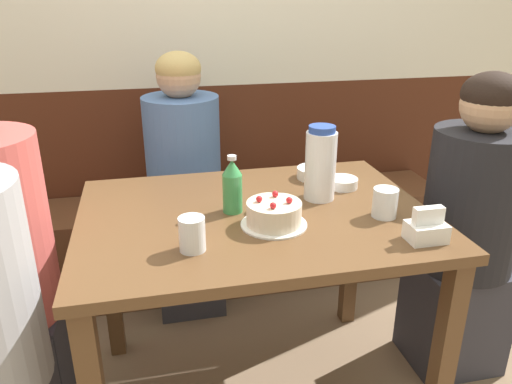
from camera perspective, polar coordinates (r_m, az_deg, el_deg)
The scene contains 13 objects.
back_wall at distance 2.53m, azimuth -5.53°, elevation 17.64°, with size 4.80×0.04×2.50m.
bench_seat at distance 2.60m, azimuth -4.08°, elevation -5.60°, with size 2.31×0.38×0.47m.
dining_table at distance 1.68m, azimuth -0.09°, elevation -5.70°, with size 1.14×0.84×0.77m.
birthday_cake at distance 1.53m, azimuth 2.07°, elevation -2.54°, with size 0.21×0.21×0.10m.
water_pitcher at distance 1.71m, azimuth 7.38°, elevation 3.22°, with size 0.11×0.11×0.26m.
soju_bottle at distance 1.61m, azimuth -2.72°, elevation 0.73°, with size 0.06×0.06×0.19m.
napkin_holder at distance 1.52m, azimuth 18.91°, elevation -3.98°, with size 0.11×0.08×0.11m.
bowl_soup_white at distance 1.94m, azimuth 6.67°, elevation 2.19°, with size 0.13×0.13×0.04m.
bowl_rice_small at distance 1.86m, azimuth 9.87°, elevation 1.05°, with size 0.11×0.11×0.04m.
glass_water_tall at distance 1.64m, azimuth 14.52°, elevation -1.19°, with size 0.08×0.08×0.09m.
glass_tumbler_short at distance 1.39m, azimuth -7.32°, elevation -4.78°, with size 0.07×0.07×0.10m.
person_teal_shirt at distance 2.06m, azimuth 23.02°, elevation -4.47°, with size 0.35×0.35×1.19m.
person_dark_striped at distance 2.31m, azimuth -8.08°, elevation -0.13°, with size 0.33×0.34×1.21m.
Camera 1 is at (-0.32, -1.45, 1.44)m, focal length 35.00 mm.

